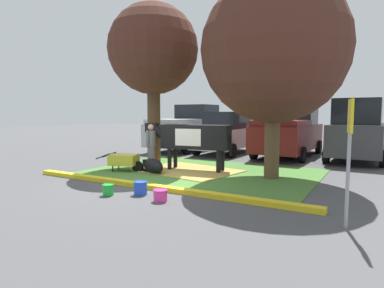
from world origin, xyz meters
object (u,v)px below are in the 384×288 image
object	(u,v)px
bucket_pink	(160,195)
suv_dark_grey	(358,130)
cow_holstein	(193,137)
shade_tree_left	(153,51)
person_handler	(151,145)
bucket_blue	(140,188)
parking_sign	(350,138)
hatchback_white	(227,133)
wheelbarrow	(124,160)
bucket_green	(108,189)
pickup_truck_black	(189,129)
shade_tree_right	(274,50)
pickup_truck_maroon	(289,132)
calf_lying	(153,166)

from	to	relation	value
bucket_pink	suv_dark_grey	bearing A→B (deg)	70.06
cow_holstein	shade_tree_left	bearing A→B (deg)	169.83
person_handler	bucket_blue	bearing A→B (deg)	-56.91
parking_sign	hatchback_white	distance (m)	10.50
wheelbarrow	bucket_blue	distance (m)	3.31
parking_sign	bucket_green	distance (m)	5.32
parking_sign	suv_dark_grey	size ratio (longest dim) A/B	0.47
pickup_truck_black	wheelbarrow	bearing A→B (deg)	-77.47
shade_tree_right	bucket_green	size ratio (longest dim) A/B	21.22
bucket_green	pickup_truck_maroon	size ratio (longest dim) A/B	0.05
shade_tree_left	person_handler	bearing A→B (deg)	-60.39
person_handler	wheelbarrow	xyz separation A→B (m)	(-0.48, -0.84, -0.46)
wheelbarrow	calf_lying	bearing A→B (deg)	11.95
person_handler	suv_dark_grey	world-z (taller)	suv_dark_grey
calf_lying	hatchback_white	distance (m)	6.17
bucket_green	pickup_truck_maroon	world-z (taller)	pickup_truck_maroon
hatchback_white	wheelbarrow	bearing A→B (deg)	-98.32
bucket_green	hatchback_white	size ratio (longest dim) A/B	0.06
pickup_truck_black	pickup_truck_maroon	bearing A→B (deg)	0.27
shade_tree_right	pickup_truck_black	size ratio (longest dim) A/B	1.09
person_handler	bucket_green	world-z (taller)	person_handler
wheelbarrow	bucket_pink	world-z (taller)	wheelbarrow
wheelbarrow	shade_tree_left	bearing A→B (deg)	88.28
parking_sign	pickup_truck_black	distance (m)	12.42
bucket_pink	pickup_truck_black	distance (m)	10.47
parking_sign	pickup_truck_maroon	world-z (taller)	pickup_truck_maroon
hatchback_white	suv_dark_grey	world-z (taller)	suv_dark_grey
shade_tree_left	shade_tree_right	bearing A→B (deg)	-3.81
bucket_blue	bucket_pink	world-z (taller)	bucket_blue
cow_holstein	wheelbarrow	bearing A→B (deg)	-146.55
shade_tree_left	cow_holstein	xyz separation A→B (m)	(1.87, -0.34, -3.09)
calf_lying	parking_sign	world-z (taller)	parking_sign
bucket_green	pickup_truck_black	world-z (taller)	pickup_truck_black
bucket_pink	shade_tree_left	bearing A→B (deg)	128.12
cow_holstein	bucket_green	size ratio (longest dim) A/B	11.17
wheelbarrow	hatchback_white	bearing A→B (deg)	81.68
wheelbarrow	bucket_green	distance (m)	3.22
wheelbarrow	bucket_pink	distance (m)	4.06
shade_tree_left	calf_lying	size ratio (longest dim) A/B	4.64
calf_lying	pickup_truck_black	bearing A→B (deg)	111.01
bucket_green	pickup_truck_maroon	distance (m)	9.74
bucket_pink	pickup_truck_maroon	bearing A→B (deg)	86.54
hatchback_white	pickup_truck_maroon	world-z (taller)	pickup_truck_maroon
parking_sign	shade_tree_right	bearing A→B (deg)	123.39
calf_lying	suv_dark_grey	xyz separation A→B (m)	(5.55, 6.57, 1.03)
bucket_blue	pickup_truck_black	size ratio (longest dim) A/B	0.06
suv_dark_grey	parking_sign	bearing A→B (deg)	-87.61
bucket_blue	bucket_pink	bearing A→B (deg)	-18.04
shade_tree_left	bucket_pink	distance (m)	6.58
pickup_truck_maroon	hatchback_white	bearing A→B (deg)	-169.69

